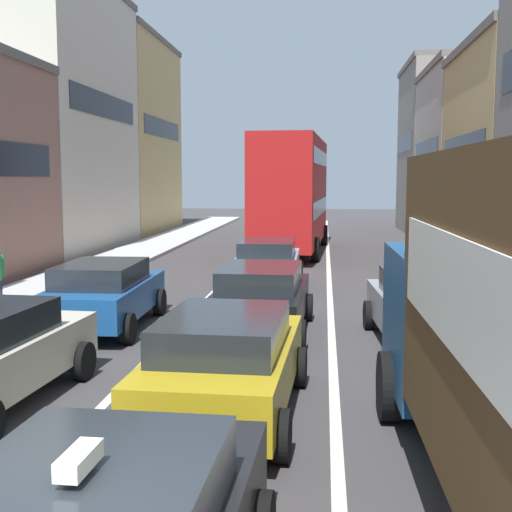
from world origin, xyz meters
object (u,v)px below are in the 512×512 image
object	(u,v)px
sedan_centre_lane_second	(226,361)
sedan_left_lane_third	(104,293)
hatchback_centre_lane_third	(261,298)
coupe_centre_lane_fourth	(268,263)
bus_mid_queue_primary	(292,189)
sedan_right_lane_behind_truck	(426,307)

from	to	relation	value
sedan_centre_lane_second	sedan_left_lane_third	world-z (taller)	same
sedan_centre_lane_second	hatchback_centre_lane_third	world-z (taller)	same
coupe_centre_lane_fourth	bus_mid_queue_primary	world-z (taller)	bus_mid_queue_primary
sedan_right_lane_behind_truck	bus_mid_queue_primary	bearing A→B (deg)	8.17
sedan_centre_lane_second	sedan_right_lane_behind_truck	size ratio (longest dim) A/B	0.99
hatchback_centre_lane_third	sedan_left_lane_third	xyz separation A→B (m)	(-3.55, 0.23, 0.00)
coupe_centre_lane_fourth	bus_mid_queue_primary	bearing A→B (deg)	-2.22
sedan_right_lane_behind_truck	hatchback_centre_lane_third	bearing A→B (deg)	73.91
sedan_centre_lane_second	hatchback_centre_lane_third	bearing A→B (deg)	1.82
coupe_centre_lane_fourth	sedan_right_lane_behind_truck	size ratio (longest dim) A/B	0.98
hatchback_centre_lane_third	coupe_centre_lane_fourth	bearing A→B (deg)	5.03
sedan_centre_lane_second	bus_mid_queue_primary	xyz separation A→B (m)	(-0.07, 20.87, 2.03)
sedan_left_lane_third	bus_mid_queue_primary	xyz separation A→B (m)	(3.45, 15.59, 2.03)
hatchback_centre_lane_third	sedan_left_lane_third	bearing A→B (deg)	87.76
hatchback_centre_lane_third	sedan_left_lane_third	world-z (taller)	same
sedan_right_lane_behind_truck	bus_mid_queue_primary	size ratio (longest dim) A/B	0.42
sedan_left_lane_third	hatchback_centre_lane_third	bearing A→B (deg)	-95.18
coupe_centre_lane_fourth	sedan_right_lane_behind_truck	xyz separation A→B (m)	(3.72, -6.68, 0.00)
sedan_left_lane_third	sedan_centre_lane_second	bearing A→B (deg)	-147.66
sedan_centre_lane_second	coupe_centre_lane_fourth	world-z (taller)	same
sedan_right_lane_behind_truck	sedan_centre_lane_second	bearing A→B (deg)	138.19
sedan_centre_lane_second	sedan_right_lane_behind_truck	bearing A→B (deg)	-36.07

